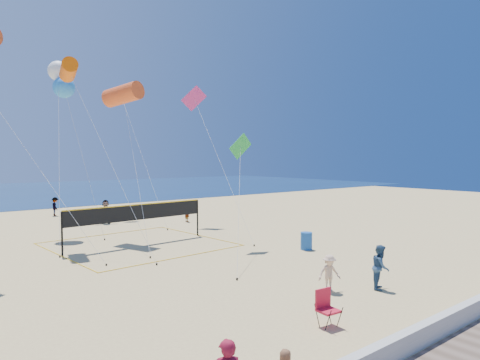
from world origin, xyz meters
TOP-DOWN VIEW (x-y plane):
  - ground at (0.00, 0.00)m, footprint 120.00×120.00m
  - bystander_a at (6.58, 0.67)m, footprint 1.07×1.00m
  - bystander_b at (4.74, 1.74)m, footprint 1.06×0.86m
  - far_person_1 at (4.42, 23.84)m, footprint 1.84×1.00m
  - far_person_2 at (9.96, 20.70)m, footprint 0.36×0.54m
  - far_person_4 at (2.63, 31.18)m, footprint 0.68×1.11m
  - camp_chair at (1.97, -0.42)m, footprint 0.67×0.80m
  - trash_barrel at (9.70, 7.48)m, footprint 0.72×0.72m
  - volleyball_net at (2.84, 14.72)m, footprint 9.71×9.57m
  - kite_2 at (-0.27, 17.06)m, footprint 2.39×8.66m
  - kite_4 at (7.11, 10.23)m, footprint 5.34×5.55m
  - kite_5 at (10.12, 19.53)m, footprint 3.17×10.55m
  - kite_6 at (0.49, 21.77)m, footprint 3.23×8.55m
  - kite_7 at (0.65, 21.18)m, footprint 1.92×4.63m
  - kite_9 at (7.22, 26.53)m, footprint 1.58×9.22m
  - kite_10 at (3.13, 17.26)m, footprint 2.40×7.72m

SIDE VIEW (x-z plane):
  - ground at x=0.00m, z-range 0.00..0.00m
  - trash_barrel at x=9.70m, z-range 0.00..0.98m
  - camp_chair at x=1.97m, z-range 0.01..1.27m
  - bystander_b at x=4.74m, z-range 0.00..1.44m
  - far_person_2 at x=9.96m, z-range 0.00..1.45m
  - far_person_4 at x=2.63m, z-range 0.00..1.66m
  - bystander_a at x=6.58m, z-range 0.00..1.76m
  - far_person_1 at x=4.42m, z-range 0.00..1.89m
  - volleyball_net at x=2.84m, z-range 0.45..2.89m
  - kite_4 at x=7.11m, z-range 2.21..8.85m
  - kite_10 at x=3.13m, z-range 4.24..14.24m
  - kite_5 at x=10.12m, z-range 3.99..14.90m
  - kite_9 at x=7.22m, z-range 4.17..15.62m
  - kite_7 at x=0.65m, z-range 4.60..15.25m
  - kite_2 at x=-0.27m, z-range 4.86..15.78m
  - kite_6 at x=0.49m, z-range 5.20..16.97m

